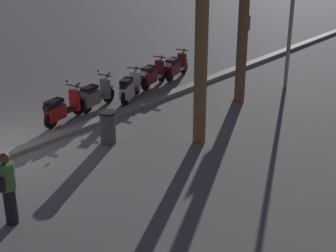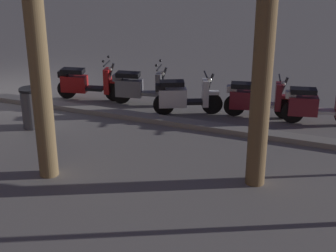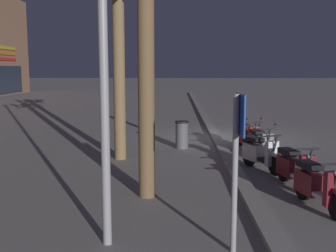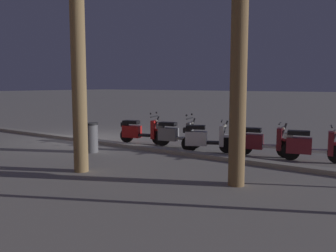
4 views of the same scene
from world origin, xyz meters
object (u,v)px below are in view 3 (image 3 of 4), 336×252
Objects in this scene: scooter_maroon_lead_nearest at (316,185)px; pedestrian_strolling_near_curb at (148,111)px; scooter_white_last_in_row at (259,153)px; scooter_grey_mid_centre at (260,144)px; scooter_maroon_mid_front at (294,168)px; scooter_red_second_in_line at (247,136)px; crossing_sign at (237,155)px; litter_bin at (182,134)px.

pedestrian_strolling_near_curb reaches higher than scooter_maroon_lead_nearest.
scooter_grey_mid_centre is at bearing -12.47° from scooter_white_last_in_row.
scooter_maroon_mid_front is at bearing -155.32° from pedestrian_strolling_near_curb.
scooter_grey_mid_centre is at bearing 3.43° from scooter_maroon_mid_front.
scooter_maroon_mid_front is at bearing -175.85° from scooter_red_second_in_line.
scooter_maroon_mid_front is at bearing 1.54° from scooter_maroon_lead_nearest.
scooter_maroon_lead_nearest is at bearing -42.96° from crossing_sign.
scooter_white_last_in_row is at bearing -15.18° from crossing_sign.
scooter_grey_mid_centre is 0.71× the size of crossing_sign.
pedestrian_strolling_near_curb is (4.25, 3.70, 0.40)m from scooter_red_second_in_line.
scooter_white_last_in_row is at bearing 177.07° from scooter_red_second_in_line.
scooter_white_last_in_row reaches higher than litter_bin.
scooter_red_second_in_line is 1.13× the size of pedestrian_strolling_near_curb.
litter_bin is at bearing -160.27° from pedestrian_strolling_near_curb.
scooter_maroon_lead_nearest is at bearing -177.17° from scooter_grey_mid_centre.
scooter_red_second_in_line reaches higher than scooter_maroon_lead_nearest.
pedestrian_strolling_near_curb is at bearing 33.73° from scooter_grey_mid_centre.
scooter_grey_mid_centre is 1.51m from scooter_red_second_in_line.
scooter_white_last_in_row is at bearing 15.67° from scooter_maroon_mid_front.
scooter_maroon_lead_nearest is 1.00× the size of scooter_grey_mid_centre.
pedestrian_strolling_near_curb reaches higher than scooter_red_second_in_line.
crossing_sign is (-2.04, 1.90, 1.05)m from scooter_maroon_lead_nearest.
crossing_sign is 12.42m from pedestrian_strolling_near_curb.
crossing_sign reaches higher than scooter_white_last_in_row.
scooter_grey_mid_centre is 0.94× the size of scooter_red_second_in_line.
litter_bin is at bearing 55.34° from scooter_grey_mid_centre.
scooter_maroon_mid_front reaches higher than litter_bin.
scooter_maroon_mid_front is 9.65m from pedestrian_strolling_near_curb.
pedestrian_strolling_near_curb is at bearing 41.01° from scooter_red_second_in_line.
scooter_red_second_in_line is at bearing 5.59° from scooter_grey_mid_centre.
scooter_white_last_in_row is 0.94× the size of scooter_grey_mid_centre.
scooter_maroon_mid_front is at bearing -176.57° from scooter_grey_mid_centre.
scooter_maroon_mid_front is at bearing -151.23° from litter_bin.
scooter_grey_mid_centre is 1.81× the size of litter_bin.
scooter_grey_mid_centre is 2.88m from litter_bin.
scooter_white_last_in_row is 7.93m from pedestrian_strolling_near_curb.
pedestrian_strolling_near_curb is (8.76, 4.03, 0.40)m from scooter_maroon_mid_front.
scooter_maroon_lead_nearest is 0.94× the size of scooter_red_second_in_line.
litter_bin is (6.05, 2.59, 0.03)m from scooter_maroon_lead_nearest.
scooter_red_second_in_line is at bearing 4.15° from scooter_maroon_mid_front.
pedestrian_strolling_near_curb is at bearing 19.73° from litter_bin.
crossing_sign is (-3.45, 1.86, 1.05)m from scooter_maroon_mid_front.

